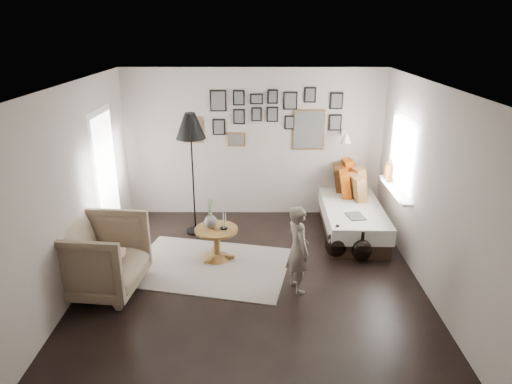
{
  "coord_description": "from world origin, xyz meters",
  "views": [
    {
      "loc": [
        0.08,
        -5.38,
        3.27
      ],
      "look_at": [
        0.05,
        0.5,
        1.1
      ],
      "focal_mm": 32.0,
      "sensor_mm": 36.0,
      "label": 1
    }
  ],
  "objects_px": {
    "pedestal_table": "(217,245)",
    "demijohn_large": "(336,244)",
    "vase": "(211,219)",
    "floor_lamp": "(191,130)",
    "magazine_basket": "(92,284)",
    "daybed": "(350,210)",
    "child": "(298,249)",
    "demijohn_small": "(361,250)",
    "armchair": "(99,256)"
  },
  "relations": [
    {
      "from": "floor_lamp",
      "to": "demijohn_large",
      "type": "relative_size",
      "value": 3.93
    },
    {
      "from": "armchair",
      "to": "child",
      "type": "height_order",
      "value": "child"
    },
    {
      "from": "daybed",
      "to": "armchair",
      "type": "relative_size",
      "value": 2.08
    },
    {
      "from": "magazine_basket",
      "to": "pedestal_table",
      "type": "bearing_deg",
      "value": 35.42
    },
    {
      "from": "magazine_basket",
      "to": "child",
      "type": "relative_size",
      "value": 0.36
    },
    {
      "from": "armchair",
      "to": "daybed",
      "type": "bearing_deg",
      "value": -55.51
    },
    {
      "from": "child",
      "to": "daybed",
      "type": "bearing_deg",
      "value": -48.8
    },
    {
      "from": "vase",
      "to": "demijohn_small",
      "type": "bearing_deg",
      "value": -1.35
    },
    {
      "from": "vase",
      "to": "child",
      "type": "bearing_deg",
      "value": -35.01
    },
    {
      "from": "armchair",
      "to": "vase",
      "type": "bearing_deg",
      "value": -51.65
    },
    {
      "from": "demijohn_large",
      "to": "vase",
      "type": "bearing_deg",
      "value": -177.88
    },
    {
      "from": "vase",
      "to": "daybed",
      "type": "relative_size",
      "value": 0.2
    },
    {
      "from": "daybed",
      "to": "child",
      "type": "bearing_deg",
      "value": -117.27
    },
    {
      "from": "armchair",
      "to": "demijohn_large",
      "type": "xyz_separation_m",
      "value": [
        3.19,
        0.92,
        -0.29
      ]
    },
    {
      "from": "pedestal_table",
      "to": "demijohn_small",
      "type": "xyz_separation_m",
      "value": [
        2.12,
        -0.03,
        -0.05
      ]
    },
    {
      "from": "pedestal_table",
      "to": "floor_lamp",
      "type": "relative_size",
      "value": 0.31
    },
    {
      "from": "magazine_basket",
      "to": "child",
      "type": "xyz_separation_m",
      "value": [
        2.58,
        0.23,
        0.38
      ]
    },
    {
      "from": "pedestal_table",
      "to": "demijohn_large",
      "type": "distance_m",
      "value": 1.77
    },
    {
      "from": "floor_lamp",
      "to": "demijohn_large",
      "type": "bearing_deg",
      "value": -21.02
    },
    {
      "from": "vase",
      "to": "floor_lamp",
      "type": "height_order",
      "value": "floor_lamp"
    },
    {
      "from": "daybed",
      "to": "demijohn_large",
      "type": "height_order",
      "value": "daybed"
    },
    {
      "from": "vase",
      "to": "daybed",
      "type": "distance_m",
      "value": 2.51
    },
    {
      "from": "vase",
      "to": "armchair",
      "type": "bearing_deg",
      "value": -147.59
    },
    {
      "from": "daybed",
      "to": "vase",
      "type": "bearing_deg",
      "value": -152.73
    },
    {
      "from": "child",
      "to": "pedestal_table",
      "type": "bearing_deg",
      "value": 33.41
    },
    {
      "from": "floor_lamp",
      "to": "demijohn_small",
      "type": "height_order",
      "value": "floor_lamp"
    },
    {
      "from": "floor_lamp",
      "to": "magazine_basket",
      "type": "distance_m",
      "value": 2.7
    },
    {
      "from": "floor_lamp",
      "to": "demijohn_small",
      "type": "distance_m",
      "value": 3.14
    },
    {
      "from": "vase",
      "to": "demijohn_large",
      "type": "distance_m",
      "value": 1.9
    },
    {
      "from": "demijohn_large",
      "to": "demijohn_small",
      "type": "xyz_separation_m",
      "value": [
        0.35,
        -0.12,
        -0.02
      ]
    },
    {
      "from": "daybed",
      "to": "demijohn_small",
      "type": "xyz_separation_m",
      "value": [
        -0.04,
        -1.15,
        -0.16
      ]
    },
    {
      "from": "pedestal_table",
      "to": "demijohn_small",
      "type": "distance_m",
      "value": 2.12
    },
    {
      "from": "armchair",
      "to": "floor_lamp",
      "type": "xyz_separation_m",
      "value": [
        0.99,
        1.77,
        1.24
      ]
    },
    {
      "from": "demijohn_large",
      "to": "demijohn_small",
      "type": "height_order",
      "value": "demijohn_large"
    },
    {
      "from": "armchair",
      "to": "floor_lamp",
      "type": "bearing_deg",
      "value": -23.15
    },
    {
      "from": "daybed",
      "to": "demijohn_small",
      "type": "distance_m",
      "value": 1.16
    },
    {
      "from": "pedestal_table",
      "to": "demijohn_large",
      "type": "xyz_separation_m",
      "value": [
        1.77,
        0.09,
        -0.03
      ]
    },
    {
      "from": "vase",
      "to": "demijohn_large",
      "type": "relative_size",
      "value": 0.88
    },
    {
      "from": "floor_lamp",
      "to": "magazine_basket",
      "type": "xyz_separation_m",
      "value": [
        -1.03,
        -1.98,
        -1.51
      ]
    },
    {
      "from": "pedestal_table",
      "to": "magazine_basket",
      "type": "distance_m",
      "value": 1.81
    },
    {
      "from": "magazine_basket",
      "to": "demijohn_small",
      "type": "height_order",
      "value": "demijohn_small"
    },
    {
      "from": "armchair",
      "to": "demijohn_small",
      "type": "relative_size",
      "value": 2.31
    },
    {
      "from": "demijohn_large",
      "to": "demijohn_small",
      "type": "bearing_deg",
      "value": -18.92
    },
    {
      "from": "daybed",
      "to": "demijohn_large",
      "type": "distance_m",
      "value": 1.11
    },
    {
      "from": "vase",
      "to": "floor_lamp",
      "type": "xyz_separation_m",
      "value": [
        -0.36,
        0.92,
        1.09
      ]
    },
    {
      "from": "magazine_basket",
      "to": "demijohn_small",
      "type": "xyz_separation_m",
      "value": [
        3.59,
        1.02,
        -0.04
      ]
    },
    {
      "from": "pedestal_table",
      "to": "floor_lamp",
      "type": "bearing_deg",
      "value": 115.21
    },
    {
      "from": "vase",
      "to": "magazine_basket",
      "type": "xyz_separation_m",
      "value": [
        -1.39,
        -1.07,
        -0.42
      ]
    },
    {
      "from": "pedestal_table",
      "to": "demijohn_large",
      "type": "bearing_deg",
      "value": 2.86
    },
    {
      "from": "daybed",
      "to": "child",
      "type": "relative_size",
      "value": 1.89
    }
  ]
}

